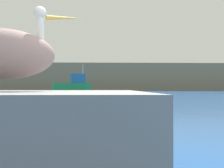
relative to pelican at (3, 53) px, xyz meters
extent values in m
cube|color=#7F755B|center=(1.48, 70.42, 1.95)|extent=(140.00, 14.28, 6.31)
cube|color=gray|center=(-0.01, 0.00, -0.79)|extent=(2.82, 2.58, 0.81)
ellipsoid|color=gray|center=(-0.01, 0.00, -0.01)|extent=(1.18, 0.88, 0.51)
cylinder|color=white|center=(0.33, 0.14, 0.24)|extent=(0.09, 0.09, 0.34)
sphere|color=white|center=(0.33, 0.14, 0.45)|extent=(0.14, 0.14, 0.14)
cone|color=gold|center=(0.58, 0.24, 0.42)|extent=(0.39, 0.21, 0.09)
cube|color=#1E8C4C|center=(-3.21, 40.64, -0.49)|extent=(5.68, 2.65, 1.43)
cube|color=#1E6099|center=(-2.32, 40.84, 0.91)|extent=(2.27, 1.54, 1.36)
cylinder|color=#B2B2B2|center=(-1.60, 41.01, 1.61)|extent=(0.12, 0.12, 2.77)
camera|label=1|loc=(0.97, -3.02, -0.34)|focal=47.57mm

